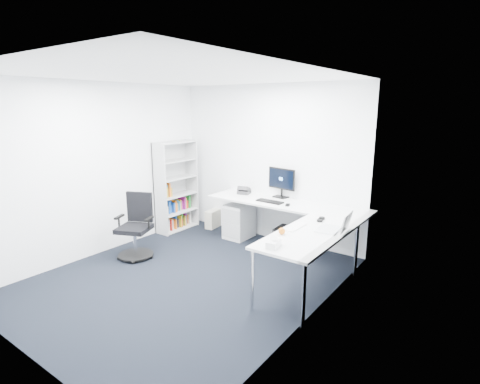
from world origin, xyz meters
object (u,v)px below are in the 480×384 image
Objects in this scene: l_desk at (274,232)px; bookshelf at (176,186)px; laptop at (329,220)px; monitor at (281,183)px; task_chair at (134,227)px.

bookshelf reaches higher than l_desk.
monitor is at bearing 134.22° from laptop.
l_desk is at bearing -59.76° from monitor.
bookshelf reaches higher than task_chair.
l_desk is 2.22m from bookshelf.
bookshelf is at bearing 178.68° from l_desk.
laptop reaches higher than task_chair.
monitor reaches higher than laptop.
monitor reaches higher than l_desk.
monitor is (1.93, 0.58, 0.21)m from bookshelf.
monitor is 1.47× the size of laptop.
laptop is (3.29, -0.58, 0.08)m from bookshelf.
task_chair is (-1.71, -1.34, 0.11)m from l_desk.
monitor is (-0.24, 0.63, 0.66)m from l_desk.
laptop is at bearing -25.30° from l_desk.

